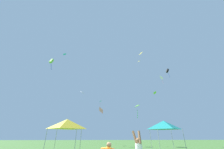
{
  "coord_description": "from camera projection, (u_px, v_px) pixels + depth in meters",
  "views": [
    {
      "loc": [
        -0.54,
        -6.4,
        1.85
      ],
      "look_at": [
        0.6,
        17.69,
        13.07
      ],
      "focal_mm": 21.07,
      "sensor_mm": 36.0,
      "label": 1
    }
  ],
  "objects": [
    {
      "name": "kite_lime_diamond",
      "position": [
        155.0,
        93.0,
        31.3
      ],
      "size": [
        0.73,
        0.85,
        0.48
      ],
      "color": "#75D138"
    },
    {
      "name": "kite_yellow_diamond",
      "position": [
        140.0,
        53.0,
        36.95
      ],
      "size": [
        1.54,
        1.5,
        1.22
      ],
      "color": "yellow"
    },
    {
      "name": "kite_lime_box",
      "position": [
        51.0,
        61.0,
        28.9
      ],
      "size": [
        0.77,
        1.03,
        2.79
      ],
      "color": "#75D138"
    },
    {
      "name": "kite_cyan_delta",
      "position": [
        65.0,
        54.0,
        42.34
      ],
      "size": [
        1.4,
        1.43,
        0.59
      ],
      "color": "#2DB7CC"
    },
    {
      "name": "kite_white_diamond",
      "position": [
        162.0,
        78.0,
        36.86
      ],
      "size": [
        0.8,
        0.82,
        2.4
      ],
      "color": "white"
    },
    {
      "name": "kite_black_box",
      "position": [
        167.0,
        71.0,
        25.87
      ],
      "size": [
        0.72,
        0.56,
        1.93
      ],
      "color": "black"
    },
    {
      "name": "kite_pink_diamond",
      "position": [
        101.0,
        110.0,
        28.0
      ],
      "size": [
        1.24,
        1.24,
        1.07
      ],
      "color": "pink"
    },
    {
      "name": "kite_lime_delta",
      "position": [
        137.0,
        106.0,
        28.44
      ],
      "size": [
        1.42,
        1.5,
        2.88
      ],
      "color": "#75D138"
    },
    {
      "name": "canopy_tent_teal",
      "position": [
        164.0,
        125.0,
        17.83
      ],
      "size": [
        3.47,
        3.47,
        3.71
      ],
      "color": "#9E9EA3",
      "rests_on": "ground"
    },
    {
      "name": "kite_yellow_delta",
      "position": [
        139.0,
        61.0,
        34.08
      ],
      "size": [
        0.98,
        1.08,
        0.69
      ],
      "color": "yellow"
    },
    {
      "name": "canopy_tent_yellow",
      "position": [
        67.0,
        124.0,
        15.51
      ],
      "size": [
        3.4,
        3.4,
        3.64
      ],
      "color": "#9E9EA3",
      "rests_on": "ground"
    },
    {
      "name": "kite_cyan_diamond",
      "position": [
        100.0,
        102.0,
        31.05
      ],
      "size": [
        0.55,
        0.47,
        1.35
      ],
      "color": "#2DB7CC"
    },
    {
      "name": "kite_white_delta",
      "position": [
        82.0,
        92.0,
        34.55
      ],
      "size": [
        1.83,
        1.86,
        0.97
      ],
      "color": "white"
    }
  ]
}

